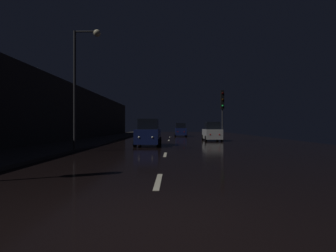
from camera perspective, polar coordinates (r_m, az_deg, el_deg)
The scene contains 9 objects.
ground at distance 28.99m, azimuth 0.19°, elevation -3.16°, with size 27.94×84.00×0.02m, color black.
sidewalk_left at distance 30.11m, azimuth -14.78°, elevation -2.88°, with size 4.40×84.00×0.15m, color #33302D.
building_facade_left at distance 27.67m, azimuth -21.96°, elevation 2.96°, with size 0.80×63.00×6.04m, color #2D2B28.
lane_centerline at distance 21.75m, azimuth -0.08°, elevation -4.17°, with size 0.16×31.97×0.01m.
traffic_light_far_right at distance 27.10m, azimuth 11.80°, elevation 4.70°, with size 0.32×0.46×5.20m.
streetlamp_overhead at distance 17.37m, azimuth -18.32°, elevation 11.27°, with size 1.70×0.44×7.57m.
car_approaching_headlights at distance 21.14m, azimuth -4.31°, elevation -1.64°, with size 1.97×4.27×2.15m.
car_parked_right_far at distance 28.55m, azimuth 9.58°, elevation -1.33°, with size 1.85×4.01×2.02m.
car_distant_taillights at distance 40.59m, azimuth 2.77°, elevation -0.93°, with size 1.88×4.06×2.05m.
Camera 1 is at (0.41, -4.44, 1.58)m, focal length 27.90 mm.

